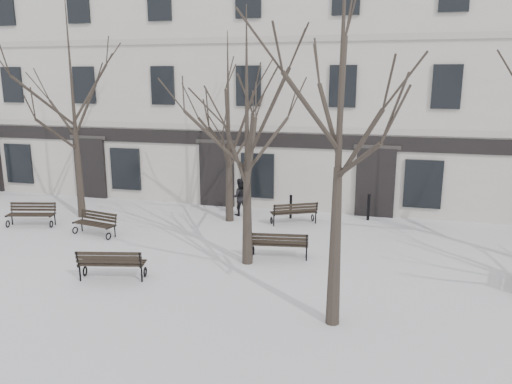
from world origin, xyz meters
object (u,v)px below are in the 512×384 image
(bench_4, at_px, (294,212))
(bench_3, at_px, (95,223))
(bench_0, at_px, (31,214))
(bench_2, at_px, (279,244))
(tree_2, at_px, (341,83))
(bench_1, at_px, (111,263))
(tree_1, at_px, (247,108))

(bench_4, bearing_deg, bench_3, -2.10)
(bench_0, xyz_separation_m, bench_2, (10.27, -1.10, 0.01))
(tree_2, distance_m, bench_2, 6.83)
(bench_0, distance_m, bench_2, 10.33)
(bench_0, height_order, bench_1, bench_1)
(tree_2, relative_size, bench_0, 4.72)
(bench_3, bearing_deg, bench_2, 6.19)
(tree_1, bearing_deg, bench_0, 169.41)
(bench_1, bearing_deg, bench_3, -65.14)
(tree_1, height_order, tree_2, tree_2)
(bench_0, relative_size, bench_4, 1.00)
(tree_2, xyz_separation_m, bench_2, (-2.16, 3.95, -5.13))
(bench_3, distance_m, bench_4, 7.64)
(bench_1, bearing_deg, bench_4, -133.43)
(tree_2, bearing_deg, bench_0, 157.89)
(bench_2, bearing_deg, bench_3, -13.99)
(bench_0, distance_m, bench_3, 3.15)
(bench_1, relative_size, bench_3, 1.10)
(tree_1, height_order, bench_4, tree_1)
(bench_0, distance_m, bench_4, 10.42)
(bench_0, bearing_deg, bench_3, -21.59)
(bench_2, height_order, bench_3, bench_2)
(tree_1, relative_size, bench_0, 4.07)
(tree_1, relative_size, bench_1, 3.91)
(tree_2, bearing_deg, tree_1, 132.78)
(bench_1, height_order, bench_3, bench_1)
(bench_1, relative_size, bench_2, 1.03)
(bench_4, bearing_deg, tree_2, 79.39)
(tree_2, relative_size, bench_2, 4.69)
(tree_1, relative_size, bench_3, 4.30)
(bench_0, height_order, bench_3, bench_0)
(bench_0, height_order, bench_4, bench_4)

